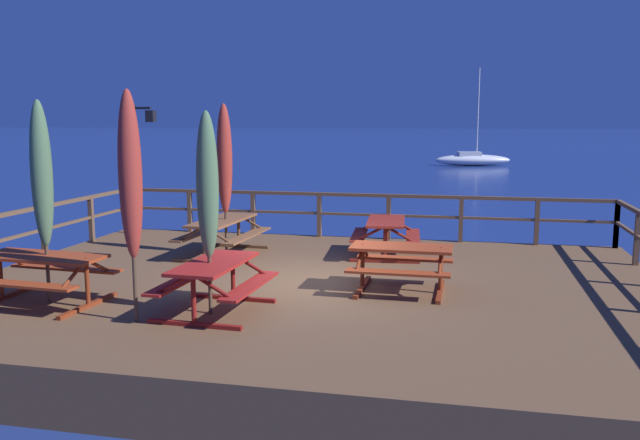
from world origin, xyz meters
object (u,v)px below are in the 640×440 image
(patio_umbrella_tall_mid_left, at_px, (42,175))
(patio_umbrella_tall_back_right, at_px, (207,186))
(patio_umbrella_tall_back_left, at_px, (130,176))
(picnic_table_mid_left, at_px, (42,268))
(sailboat_distant, at_px, (472,159))
(picnic_table_back_right, at_px, (214,276))
(picnic_table_front_right, at_px, (401,259))
(patio_umbrella_short_front, at_px, (225,160))
(picnic_table_mid_centre, at_px, (222,229))
(lamp_post_hooked, at_px, (141,150))
(picnic_table_mid_right, at_px, (386,230))

(patio_umbrella_tall_mid_left, bearing_deg, patio_umbrella_tall_back_right, -0.34)
(patio_umbrella_tall_back_left, bearing_deg, picnic_table_mid_left, 163.42)
(patio_umbrella_tall_back_left, height_order, sailboat_distant, sailboat_distant)
(picnic_table_back_right, height_order, patio_umbrella_tall_back_left, patio_umbrella_tall_back_left)
(picnic_table_mid_left, height_order, patio_umbrella_tall_mid_left, patio_umbrella_tall_mid_left)
(picnic_table_front_right, height_order, patio_umbrella_short_front, patio_umbrella_short_front)
(picnic_table_mid_centre, bearing_deg, patio_umbrella_tall_back_right, -71.66)
(picnic_table_mid_centre, bearing_deg, patio_umbrella_short_front, 22.86)
(picnic_table_mid_left, relative_size, lamp_post_hooked, 0.64)
(patio_umbrella_tall_back_right, relative_size, sailboat_distant, 0.38)
(picnic_table_front_right, xyz_separation_m, patio_umbrella_tall_back_left, (-3.49, -2.48, 1.51))
(patio_umbrella_tall_back_right, bearing_deg, picnic_table_mid_centre, 108.34)
(picnic_table_mid_centre, height_order, patio_umbrella_tall_back_left, patio_umbrella_tall_back_left)
(patio_umbrella_short_front, height_order, patio_umbrella_tall_mid_left, patio_umbrella_short_front)
(patio_umbrella_tall_back_left, bearing_deg, patio_umbrella_short_front, 94.86)
(picnic_table_mid_centre, xyz_separation_m, picnic_table_front_right, (3.96, -2.18, -0.01))
(picnic_table_front_right, relative_size, picnic_table_back_right, 0.92)
(patio_umbrella_tall_mid_left, distance_m, lamp_post_hooked, 6.20)
(picnic_table_back_right, xyz_separation_m, patio_umbrella_short_front, (-1.32, 4.02, 1.46))
(patio_umbrella_short_front, relative_size, patio_umbrella_tall_back_left, 0.98)
(patio_umbrella_tall_back_left, height_order, patio_umbrella_tall_back_right, patio_umbrella_tall_back_left)
(picnic_table_mid_right, xyz_separation_m, patio_umbrella_tall_mid_left, (-4.72, -4.66, 1.44))
(picnic_table_mid_centre, relative_size, patio_umbrella_tall_mid_left, 0.70)
(picnic_table_front_right, xyz_separation_m, patio_umbrella_tall_mid_left, (-5.30, -1.86, 1.44))
(picnic_table_mid_right, distance_m, patio_umbrella_tall_back_right, 5.27)
(patio_umbrella_tall_back_right, bearing_deg, patio_umbrella_short_front, 107.33)
(picnic_table_back_right, xyz_separation_m, sailboat_distant, (4.23, 45.20, -0.81))
(picnic_table_mid_right, xyz_separation_m, lamp_post_hooked, (-6.20, 1.36, 1.56))
(picnic_table_back_right, bearing_deg, picnic_table_mid_centre, 109.19)
(patio_umbrella_tall_mid_left, xyz_separation_m, lamp_post_hooked, (-1.48, 6.02, 0.12))
(lamp_post_hooked, bearing_deg, picnic_table_front_right, -31.51)
(picnic_table_back_right, distance_m, sailboat_distant, 45.40)
(patio_umbrella_short_front, relative_size, patio_umbrella_tall_back_right, 1.07)
(picnic_table_back_right, bearing_deg, patio_umbrella_short_front, 108.17)
(picnic_table_mid_centre, bearing_deg, picnic_table_mid_right, 10.39)
(picnic_table_front_right, relative_size, picnic_table_mid_left, 0.82)
(picnic_table_front_right, bearing_deg, patio_umbrella_short_front, 150.44)
(picnic_table_back_right, xyz_separation_m, patio_umbrella_tall_back_left, (-0.92, -0.67, 1.51))
(picnic_table_front_right, distance_m, sailboat_distant, 43.42)
(lamp_post_hooked, relative_size, sailboat_distant, 0.41)
(picnic_table_front_right, bearing_deg, sailboat_distant, 87.81)
(patio_umbrella_tall_back_right, bearing_deg, picnic_table_mid_right, 66.46)
(picnic_table_mid_left, bearing_deg, patio_umbrella_short_front, 70.58)
(patio_umbrella_tall_back_right, bearing_deg, picnic_table_mid_left, -179.00)
(patio_umbrella_short_front, height_order, patio_umbrella_tall_back_left, patio_umbrella_tall_back_left)
(picnic_table_mid_centre, xyz_separation_m, lamp_post_hooked, (-2.82, 1.98, 1.55))
(picnic_table_mid_centre, xyz_separation_m, sailboat_distant, (5.62, 41.21, -0.82))
(picnic_table_back_right, bearing_deg, patio_umbrella_tall_mid_left, -178.96)
(patio_umbrella_tall_mid_left, bearing_deg, picnic_table_back_right, 1.04)
(picnic_table_back_right, relative_size, sailboat_distant, 0.24)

